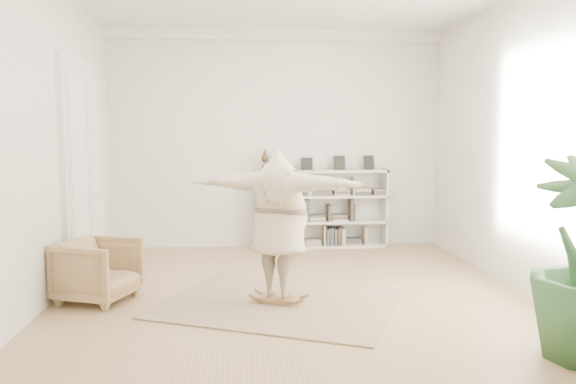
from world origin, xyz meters
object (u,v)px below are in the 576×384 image
Objects in this scene: armchair at (98,270)px; person at (279,221)px; rocker_board at (279,298)px; bookshelf at (321,210)px.

person reaches higher than armchair.
armchair is 1.49× the size of rocker_board.
person is (-0.93, -3.10, 0.30)m from bookshelf.
rocker_board is (-0.93, -3.10, -0.57)m from bookshelf.
person is at bearing 140.08° from rocker_board.
rocker_board is 0.87m from person.
person is (-0.00, 0.00, 0.87)m from rocker_board.
person is at bearing -76.93° from armchair.
armchair is at bearing -136.61° from bookshelf.
rocker_board is at bearing -106.68° from bookshelf.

